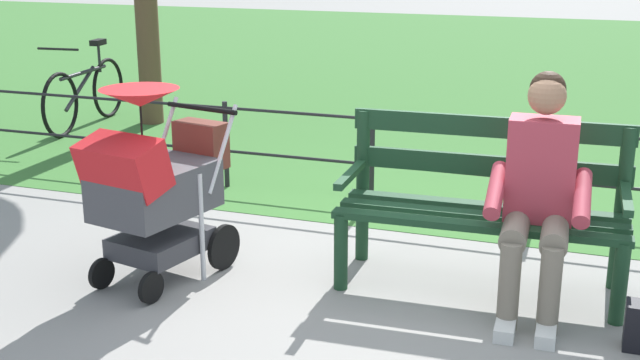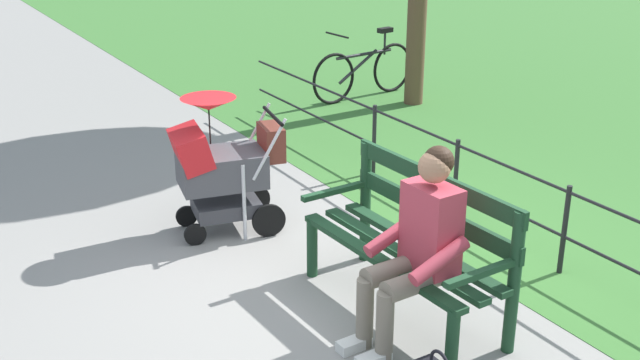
% 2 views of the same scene
% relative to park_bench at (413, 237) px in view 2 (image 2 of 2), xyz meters
% --- Properties ---
extents(ground_plane, '(60.00, 60.00, 0.00)m').
position_rel_park_bench_xyz_m(ground_plane, '(0.41, 0.12, -0.53)').
color(ground_plane, gray).
extents(park_bench, '(1.62, 0.66, 0.96)m').
position_rel_park_bench_xyz_m(park_bench, '(0.00, 0.00, 0.00)').
color(park_bench, '#193D23').
rests_on(park_bench, ground).
extents(person_on_bench, '(0.55, 0.74, 1.28)m').
position_rel_park_bench_xyz_m(person_on_bench, '(-0.32, 0.22, 0.15)').
color(person_on_bench, slate).
rests_on(person_on_bench, ground).
extents(stroller, '(0.66, 0.96, 1.15)m').
position_rel_park_bench_xyz_m(stroller, '(1.79, 0.57, 0.07)').
color(stroller, black).
rests_on(stroller, ground).
extents(park_fence, '(8.49, 0.04, 0.70)m').
position_rel_park_bench_xyz_m(park_fence, '(-0.08, -1.25, -0.10)').
color(park_fence, black).
rests_on(park_fence, ground).
extents(bicycle, '(0.44, 1.66, 0.89)m').
position_rel_park_bench_xyz_m(bicycle, '(4.58, -2.74, -0.16)').
color(bicycle, black).
rests_on(bicycle, ground).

